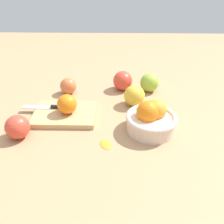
% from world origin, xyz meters
% --- Properties ---
extents(ground_plane, '(2.40, 2.40, 0.00)m').
position_xyz_m(ground_plane, '(0.00, 0.00, 0.00)').
color(ground_plane, tan).
extents(bowl, '(0.17, 0.17, 0.11)m').
position_xyz_m(bowl, '(-0.17, 0.09, 0.04)').
color(bowl, beige).
rests_on(bowl, ground_plane).
extents(cutting_board, '(0.22, 0.17, 0.02)m').
position_xyz_m(cutting_board, '(0.13, 0.01, 0.01)').
color(cutting_board, tan).
rests_on(cutting_board, ground_plane).
extents(orange_on_board, '(0.07, 0.07, 0.07)m').
position_xyz_m(orange_on_board, '(0.12, 0.02, 0.05)').
color(orange_on_board, orange).
rests_on(orange_on_board, cutting_board).
extents(knife, '(0.16, 0.02, 0.01)m').
position_xyz_m(knife, '(0.20, -0.01, 0.02)').
color(knife, silver).
rests_on(knife, cutting_board).
extents(apple_front_right, '(0.07, 0.07, 0.07)m').
position_xyz_m(apple_front_right, '(0.15, -0.17, 0.03)').
color(apple_front_right, '#CC6638').
rests_on(apple_front_right, ground_plane).
extents(apple_back_right, '(0.08, 0.08, 0.08)m').
position_xyz_m(apple_back_right, '(0.25, 0.14, 0.04)').
color(apple_back_right, '#D6422D').
rests_on(apple_back_right, ground_plane).
extents(apple_front_left, '(0.08, 0.08, 0.08)m').
position_xyz_m(apple_front_left, '(-0.13, -0.08, 0.04)').
color(apple_front_left, gold).
rests_on(apple_front_left, ground_plane).
extents(apple_front_left_2, '(0.08, 0.08, 0.08)m').
position_xyz_m(apple_front_left_2, '(-0.08, -0.21, 0.04)').
color(apple_front_left_2, '#D6422D').
rests_on(apple_front_left_2, ground_plane).
extents(apple_front_left_3, '(0.08, 0.08, 0.08)m').
position_xyz_m(apple_front_left_3, '(-0.20, -0.20, 0.04)').
color(apple_front_left_3, '#8EB738').
rests_on(apple_front_left_3, ground_plane).
extents(citrus_peel, '(0.06, 0.06, 0.01)m').
position_xyz_m(citrus_peel, '(-0.03, 0.17, 0.00)').
color(citrus_peel, orange).
rests_on(citrus_peel, ground_plane).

